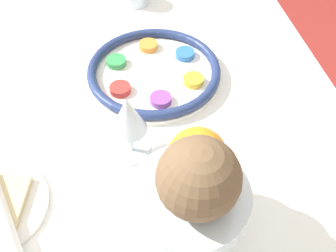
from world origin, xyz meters
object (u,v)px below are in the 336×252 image
wine_glass (128,117)px  coconut (199,178)px  seder_plate (154,71)px  orange_fruit (197,157)px  fruit_stand (189,202)px

wine_glass → coconut: bearing=22.0°
seder_plate → coconut: 0.41m
orange_fruit → seder_plate: bearing=-178.0°
orange_fruit → fruit_stand: bearing=-27.9°
seder_plate → wine_glass: bearing=-20.1°
orange_fruit → coconut: (0.04, -0.01, 0.01)m
seder_plate → coconut: coconut is taller
seder_plate → wine_glass: size_ratio=2.15×
wine_glass → coconut: size_ratio=1.21×
seder_plate → coconut: (0.38, 0.00, 0.15)m
coconut → fruit_stand: bearing=-159.6°
seder_plate → orange_fruit: orange_fruit is taller
wine_glass → coconut: coconut is taller
fruit_stand → orange_fruit: (-0.03, 0.01, 0.07)m
wine_glass → orange_fruit: size_ratio=1.59×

